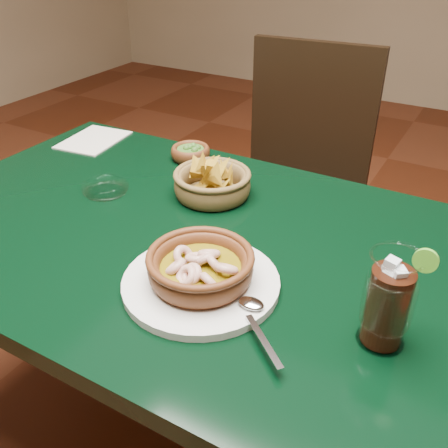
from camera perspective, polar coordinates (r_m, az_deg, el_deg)
The scene contains 9 objects.
ground at distance 1.60m, azimuth -4.37°, elevation -23.75°, with size 7.00×7.00×0.00m, color #471C0C.
dining_table at distance 1.13m, azimuth -5.70°, elevation -4.56°, with size 1.20×0.80×0.75m.
dining_chair at distance 1.73m, azimuth 8.21°, elevation 4.65°, with size 0.49×0.49×0.98m.
shrimp_plate at distance 0.88m, azimuth -2.66°, elevation -5.42°, with size 0.35×0.28×0.08m.
chip_basket at distance 1.17m, azimuth -1.34°, elevation 4.69°, with size 0.21×0.21×0.13m.
guacamole_ramekin at distance 1.37m, azimuth -3.84°, elevation 8.18°, with size 0.12×0.12×0.04m.
cola_drink at distance 0.79m, azimuth 18.26°, elevation -8.35°, with size 0.16×0.16×0.18m.
glass_ashtray at distance 1.23m, azimuth -13.43°, elevation 4.05°, with size 0.12×0.12×0.03m.
paper_menu at distance 1.55m, azimuth -14.67°, elevation 9.29°, with size 0.17×0.21×0.00m.
Camera 1 is at (0.55, -0.73, 1.31)m, focal length 40.00 mm.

